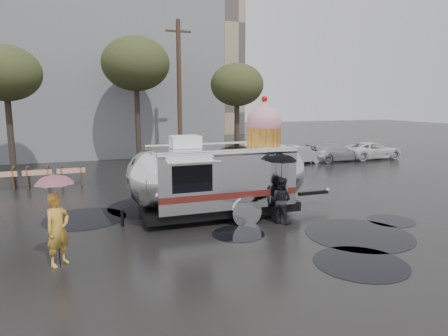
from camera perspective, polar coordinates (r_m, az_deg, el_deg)
name	(u,v)px	position (r m, az deg, el deg)	size (l,w,h in m)	color
ground	(214,239)	(12.16, -1.43, -10.14)	(120.00, 120.00, 0.00)	black
puddles	(229,224)	(13.57, 0.75, -7.99)	(12.16, 10.31, 0.01)	black
grey_building	(69,70)	(34.92, -21.30, 12.89)	(22.00, 12.00, 13.00)	slate
utility_pole	(179,92)	(25.60, -6.40, 10.69)	(1.60, 0.28, 9.00)	#473323
tree_left	(5,74)	(24.11, -28.79, 11.72)	(3.64, 3.64, 6.95)	#382D26
tree_mid	(136,64)	(26.19, -12.50, 14.27)	(4.20, 4.20, 8.03)	#382D26
tree_right	(237,85)	(25.75, 1.88, 11.71)	(3.36, 3.36, 6.42)	#382D26
barricade_row	(38,176)	(21.19, -25.01, -1.05)	(4.30, 0.80, 1.00)	#473323
parked_cars	(321,151)	(27.79, 13.74, 2.32)	(13.20, 1.90, 1.50)	silver
airstream_trailer	(221,174)	(14.15, -0.36, -0.88)	(8.11, 3.07, 4.37)	silver
person_left	(58,229)	(10.91, -22.65, -8.10)	(0.67, 0.45, 1.86)	gold
umbrella_pink	(55,190)	(10.66, -23.00, -2.85)	(1.18, 1.18, 2.35)	#D37F92
person_right	(281,200)	(13.63, 8.11, -4.57)	(0.76, 0.42, 1.58)	black
umbrella_black	(282,166)	(13.40, 8.23, 0.34)	(1.25, 1.25, 2.40)	black
tripod	(264,192)	(13.93, 5.69, -3.49)	(0.64, 0.63, 1.60)	black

